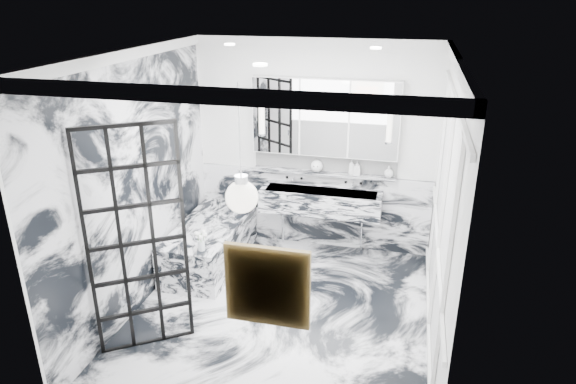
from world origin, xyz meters
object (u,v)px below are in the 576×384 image
(trough_sink, at_px, (321,201))
(mirror_cabinet, at_px, (325,118))
(crittall_door, at_px, (137,243))
(bathtub, at_px, (210,243))

(trough_sink, height_order, mirror_cabinet, mirror_cabinet)
(crittall_door, bearing_deg, trough_sink, 26.89)
(trough_sink, relative_size, bathtub, 0.97)
(crittall_door, height_order, mirror_cabinet, mirror_cabinet)
(crittall_door, bearing_deg, bathtub, 56.21)
(trough_sink, distance_m, bathtub, 1.55)
(crittall_door, distance_m, bathtub, 1.90)
(crittall_door, height_order, bathtub, crittall_door)
(bathtub, bearing_deg, crittall_door, -89.98)
(mirror_cabinet, bearing_deg, crittall_door, -117.63)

